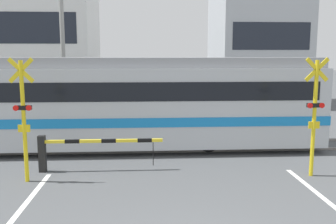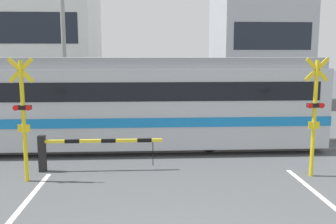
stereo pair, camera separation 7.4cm
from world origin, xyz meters
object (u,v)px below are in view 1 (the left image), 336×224
commuter_train (22,101)px  crossing_signal_left (23,114)px  pedestrian (187,105)px  crossing_barrier_far (226,116)px  crossing_signal_right (315,112)px  crossing_barrier_near (73,147)px

commuter_train → crossing_signal_left: 3.78m
commuter_train → pedestrian: size_ratio=12.41×
crossing_barrier_far → crossing_signal_left: crossing_signal_left is taller
commuter_train → crossing_signal_right: crossing_signal_right is taller
pedestrian → crossing_signal_right: bearing=-71.9°
crossing_signal_right → crossing_barrier_near: bearing=172.9°
commuter_train → crossing_signal_left: (1.18, -3.59, 0.07)m
crossing_barrier_near → crossing_signal_right: size_ratio=1.09×
commuter_train → crossing_barrier_far: commuter_train is taller
crossing_signal_left → crossing_barrier_far: bearing=42.3°
crossing_barrier_far → pedestrian: bearing=129.3°
crossing_signal_left → crossing_signal_right: same height
commuter_train → crossing_signal_left: bearing=-71.7°
crossing_signal_right → pedestrian: (-2.69, 8.21, -0.86)m
pedestrian → crossing_barrier_far: bearing=-50.7°
commuter_train → crossing_barrier_near: commuter_train is taller
crossing_barrier_near → crossing_barrier_far: 7.95m
crossing_barrier_far → crossing_signal_right: size_ratio=1.09×
crossing_barrier_near → crossing_barrier_far: bearing=43.2°
commuter_train → crossing_signal_right: bearing=-21.2°
crossing_barrier_near → crossing_signal_left: size_ratio=1.09×
crossing_signal_left → crossing_signal_right: bearing=0.0°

